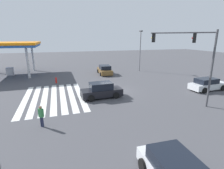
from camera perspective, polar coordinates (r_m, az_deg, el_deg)
name	(u,v)px	position (r m, az deg, el deg)	size (l,w,h in m)	color
ground_plane	(112,92)	(21.00, 0.00, -2.36)	(123.83, 123.83, 0.00)	#47474C
crosswalk_markings	(54,97)	(20.13, -18.46, -3.95)	(10.04, 6.30, 0.01)	silver
traffic_signal_mast	(194,53)	(17.83, 25.10, 9.33)	(4.15, 4.15, 6.98)	#47474C
car_1	(101,91)	(18.84, -3.48, -1.99)	(2.11, 4.45, 1.67)	black
car_2	(207,84)	(24.51, 28.72, 0.04)	(2.20, 4.84, 1.50)	silver
car_3	(105,70)	(30.96, -2.39, 4.77)	(4.83, 2.39, 1.58)	brown
gas_station_canopy	(6,45)	(34.30, -31.32, 10.86)	(10.03, 10.03, 5.53)	#23519E
pedestrian	(41,115)	(13.74, -22.11, -9.32)	(0.42, 0.40, 1.62)	#232842
street_light_pole_a	(140,47)	(33.85, 9.23, 11.97)	(0.80, 0.36, 7.50)	slate
fire_hydrant	(56,80)	(26.04, -17.78, 1.35)	(0.22, 0.22, 0.86)	red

